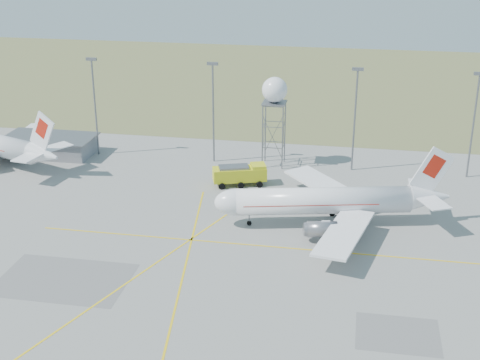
# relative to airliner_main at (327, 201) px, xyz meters

# --- Properties ---
(grass_strip) EXTENTS (400.00, 120.00, 0.03)m
(grass_strip) POSITION_rel_airliner_main_xyz_m (-14.55, 100.23, -4.00)
(grass_strip) COLOR olive
(grass_strip) RESTS_ON ground
(building_grey) EXTENTS (19.00, 10.00, 3.90)m
(building_grey) POSITION_rel_airliner_main_xyz_m (-59.55, 24.23, -2.04)
(building_grey) COLOR gray
(building_grey) RESTS_ON ground
(mast_a) EXTENTS (2.20, 0.50, 20.50)m
(mast_a) POSITION_rel_airliner_main_xyz_m (-49.55, 26.23, 8.06)
(mast_a) COLOR slate
(mast_a) RESTS_ON ground
(mast_b) EXTENTS (2.20, 0.50, 20.50)m
(mast_b) POSITION_rel_airliner_main_xyz_m (-24.55, 26.23, 8.06)
(mast_b) COLOR slate
(mast_b) RESTS_ON ground
(mast_c) EXTENTS (2.20, 0.50, 20.50)m
(mast_c) POSITION_rel_airliner_main_xyz_m (3.45, 26.23, 8.06)
(mast_c) COLOR slate
(mast_c) RESTS_ON ground
(mast_d) EXTENTS (2.20, 0.50, 20.50)m
(mast_d) POSITION_rel_airliner_main_xyz_m (25.45, 26.23, 8.06)
(mast_d) COLOR slate
(mast_d) RESTS_ON ground
(airliner_main) EXTENTS (38.19, 36.46, 13.09)m
(airliner_main) POSITION_rel_airliner_main_xyz_m (0.00, 0.00, 0.00)
(airliner_main) COLOR white
(airliner_main) RESTS_ON ground
(radar_tower) EXTENTS (4.98, 4.98, 18.03)m
(radar_tower) POSITION_rel_airliner_main_xyz_m (-12.25, 26.24, 6.11)
(radar_tower) COLOR slate
(radar_tower) RESTS_ON ground
(fire_truck) EXTENTS (10.42, 6.35, 3.95)m
(fire_truck) POSITION_rel_airliner_main_xyz_m (-16.73, 14.31, -2.11)
(fire_truck) COLOR gold
(fire_truck) RESTS_ON ground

